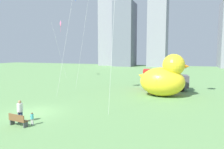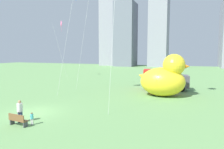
# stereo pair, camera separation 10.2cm
# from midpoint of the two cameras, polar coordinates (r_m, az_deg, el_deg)

# --- Properties ---
(ground_plane) EXTENTS (140.00, 140.00, 0.00)m
(ground_plane) POSITION_cam_midpoint_polar(r_m,az_deg,el_deg) (20.17, -20.56, -9.64)
(ground_plane) COLOR #639254
(park_bench) EXTENTS (1.56, 0.61, 0.90)m
(park_bench) POSITION_cam_midpoint_polar(r_m,az_deg,el_deg) (16.99, -24.24, -11.10)
(park_bench) COLOR brown
(park_bench) RESTS_ON ground
(person_adult) EXTENTS (0.42, 0.42, 1.73)m
(person_adult) POSITION_cam_midpoint_polar(r_m,az_deg,el_deg) (17.62, -23.73, -8.84)
(person_adult) COLOR #38476B
(person_adult) RESTS_ON ground
(person_child) EXTENTS (0.23, 0.23, 0.94)m
(person_child) POSITION_cam_midpoint_polar(r_m,az_deg,el_deg) (16.85, -20.93, -10.94)
(person_child) COLOR silver
(person_child) RESTS_ON ground
(giant_inflatable_duck) EXTENTS (6.16, 3.95, 5.11)m
(giant_inflatable_duck) POSITION_cam_midpoint_polar(r_m,az_deg,el_deg) (26.19, 13.77, -1.00)
(giant_inflatable_duck) COLOR yellow
(giant_inflatable_duck) RESTS_ON ground
(box_truck) EXTENTS (6.39, 3.22, 2.85)m
(box_truck) POSITION_cam_midpoint_polar(r_m,az_deg,el_deg) (30.54, 13.74, -1.37)
(box_truck) COLOR red
(box_truck) RESTS_ON ground
(city_skyline) EXTENTS (49.69, 14.58, 40.71)m
(city_skyline) POSITION_cam_midpoint_polar(r_m,az_deg,el_deg) (82.35, 8.88, 13.12)
(city_skyline) COLOR gray
(city_skyline) RESTS_ON ground
(kite_pink) EXTENTS (2.75, 2.24, 11.75)m
(kite_pink) POSITION_cam_midpoint_polar(r_m,az_deg,el_deg) (45.53, -13.82, 12.61)
(kite_pink) COLOR silver
(kite_pink) RESTS_ON ground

